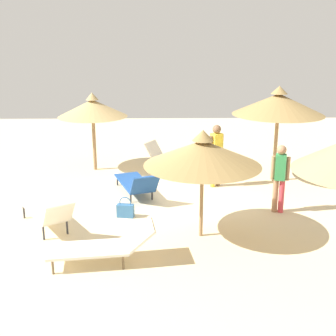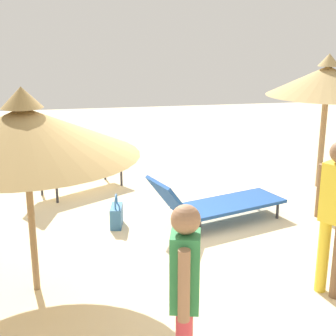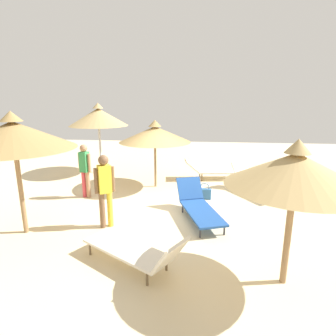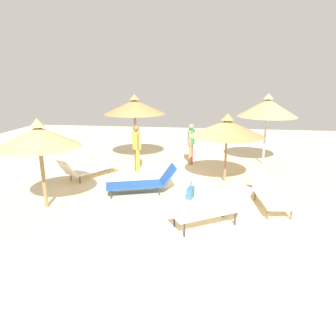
{
  "view_description": "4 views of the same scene",
  "coord_description": "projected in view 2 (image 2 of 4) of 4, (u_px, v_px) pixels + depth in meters",
  "views": [
    {
      "loc": [
        -10.44,
        0.27,
        4.17
      ],
      "look_at": [
        0.06,
        0.06,
        0.99
      ],
      "focal_mm": 48.15,
      "sensor_mm": 36.0,
      "label": 1
    },
    {
      "loc": [
        -1.11,
        -5.85,
        2.91
      ],
      "look_at": [
        -0.01,
        0.14,
        1.14
      ],
      "focal_mm": 53.02,
      "sensor_mm": 36.0,
      "label": 2
    },
    {
      "loc": [
        7.46,
        0.8,
        3.0
      ],
      "look_at": [
        -0.29,
        -0.02,
        1.03
      ],
      "focal_mm": 29.54,
      "sensor_mm": 36.0,
      "label": 3
    },
    {
      "loc": [
        -1.14,
        9.62,
        3.42
      ],
      "look_at": [
        0.11,
        0.61,
        0.75
      ],
      "focal_mm": 33.13,
      "sensor_mm": 36.0,
      "label": 4
    }
  ],
  "objects": [
    {
      "name": "handbag",
      "position": [
        116.0,
        215.0,
        7.39
      ],
      "size": [
        0.23,
        0.42,
        0.5
      ],
      "color": "#336699",
      "rests_on": "ground"
    },
    {
      "name": "parasol_umbrella_center",
      "position": [
        24.0,
        132.0,
        5.16
      ],
      "size": [
        2.41,
        2.41,
        2.3
      ],
      "color": "olive",
      "rests_on": "ground"
    },
    {
      "name": "parasol_umbrella_far_left",
      "position": [
        327.0,
        81.0,
        8.71
      ],
      "size": [
        2.12,
        2.12,
        2.42
      ],
      "color": "olive",
      "rests_on": "ground"
    },
    {
      "name": "lounge_chair_near_right",
      "position": [
        214.0,
        203.0,
        7.4
      ],
      "size": [
        2.22,
        1.32,
        0.83
      ],
      "color": "#1E478C",
      "rests_on": "ground"
    },
    {
      "name": "person_standing_center",
      "position": [
        185.0,
        294.0,
        3.77
      ],
      "size": [
        0.28,
        0.42,
        1.66
      ],
      "color": "#D83F4C",
      "rests_on": "ground"
    },
    {
      "name": "person_standing_near_left",
      "position": [
        336.0,
        209.0,
        5.29
      ],
      "size": [
        0.34,
        0.42,
        1.75
      ],
      "color": "yellow",
      "rests_on": "ground"
    },
    {
      "name": "ground",
      "position": [
        171.0,
        257.0,
        6.55
      ],
      "size": [
        24.0,
        24.0,
        0.1
      ],
      "primitive_type": "cube",
      "color": "beige"
    },
    {
      "name": "lounge_chair_back",
      "position": [
        71.0,
        170.0,
        8.75
      ],
      "size": [
        1.98,
        1.57,
        0.89
      ],
      "color": "silver",
      "rests_on": "ground"
    }
  ]
}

